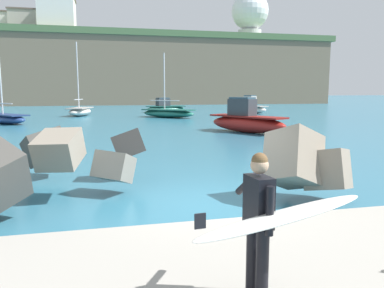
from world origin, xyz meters
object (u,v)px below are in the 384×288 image
Objects in this scene: boat_mid_centre at (165,108)px; station_building_central at (25,22)px; surfer_with_board at (266,217)px; station_building_west at (57,14)px; boat_near_right at (246,121)px; boat_near_left at (6,118)px; boat_mid_right at (80,111)px; station_building_east at (2,24)px; boat_near_centre at (251,108)px; boat_mid_left at (168,113)px; radar_dome at (250,13)px.

boat_mid_centre is 0.90× the size of station_building_central.
station_building_west reaches higher than surfer_with_board.
station_building_west is (-15.86, 30.63, 16.77)m from boat_mid_centre.
boat_near_right is 60.41m from station_building_west.
station_building_west is 9.57m from station_building_central.
boat_mid_right is (5.49, 8.85, 0.08)m from boat_near_left.
station_building_east is (-29.40, 65.40, 15.81)m from boat_near_right.
station_building_west reaches higher than boat_mid_right.
boat_near_centre is 0.63× the size of station_building_east.
boat_mid_left is 0.62× the size of radar_dome.
station_building_east is (-5.04, 3.56, -0.04)m from station_building_central.
station_building_east is at bearing 129.38° from boat_near_centre.
boat_near_centre is at bearing 67.10° from boat_near_right.
station_building_central is (-24.37, 61.84, 15.84)m from boat_near_right.
surfer_with_board reaches higher than boat_mid_centre.
surfer_with_board is 0.30× the size of station_building_east.
boat_mid_right is 39.92m from station_building_west.
boat_near_right is at bearing -32.28° from boat_near_left.
boat_mid_left is 0.92× the size of station_building_east.
station_building_east is (-12.23, 54.56, 16.11)m from boat_near_left.
radar_dome reaches higher than boat_mid_centre.
boat_mid_centre is at bearing 41.59° from boat_near_left.
boat_near_left is (-9.81, 30.34, -0.83)m from surfer_with_board.
radar_dome reaches higher than station_building_east.
surfer_with_board is at bearing -72.08° from boat_near_left.
boat_near_left is at bearing -81.97° from station_building_central.
boat_mid_right reaches higher than boat_near_centre.
boat_near_right is at bearing -112.90° from boat_near_centre.
boat_mid_left is 46.24m from station_building_west.
boat_mid_centre is 0.52× the size of radar_dome.
surfer_with_board is at bearing -75.44° from station_building_east.
station_building_central is (-22.94, 37.02, 16.01)m from boat_mid_centre.
station_building_west reaches higher than boat_near_left.
station_building_west is 15.70m from station_building_east.
boat_mid_left reaches higher than boat_mid_centre.
boat_mid_left is 9.96m from boat_mid_centre.
station_building_central is at bearing 121.78° from boat_mid_centre.
boat_mid_centre is at bearing -55.42° from station_building_east.
boat_near_left is at bearing 147.72° from boat_near_right.
station_building_east is (-53.31, 5.17, -3.60)m from radar_dome.
station_building_east is at bearing 174.46° from radar_dome.
boat_mid_right is (-11.68, 19.69, -0.22)m from boat_near_right.
boat_mid_left reaches higher than boat_near_centre.
boat_mid_centre is at bearing -62.63° from station_building_west.
boat_mid_left is 1.18× the size of boat_mid_centre.
boat_near_right is 22.90m from boat_mid_right.
station_building_west reaches higher than station_building_east.
boat_near_centre is 0.81× the size of boat_mid_centre.
boat_near_left is 0.71× the size of station_building_west.
boat_near_centre is at bearing -54.60° from station_building_west.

